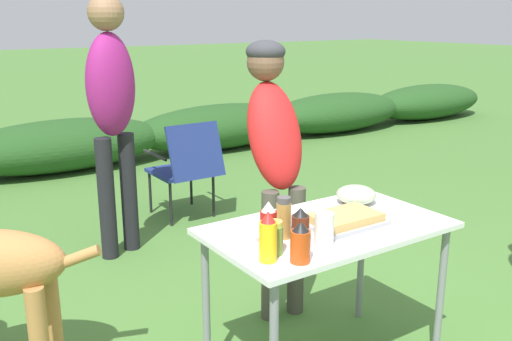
% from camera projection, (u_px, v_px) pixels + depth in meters
% --- Properties ---
extents(shrub_hedge, '(14.40, 0.90, 0.57)m').
position_uv_depth(shrub_hedge, '(62.00, 145.00, 6.27)').
color(shrub_hedge, '#234C1E').
rests_on(shrub_hedge, ground).
extents(folding_table, '(1.10, 0.64, 0.74)m').
position_uv_depth(folding_table, '(327.00, 241.00, 2.60)').
color(folding_table, white).
rests_on(folding_table, ground).
extents(food_tray, '(0.35, 0.24, 0.06)m').
position_uv_depth(food_tray, '(345.00, 220.00, 2.58)').
color(food_tray, '#9E9EA3').
rests_on(food_tray, folding_table).
extents(plate_stack, '(0.26, 0.26, 0.02)m').
position_uv_depth(plate_stack, '(242.00, 231.00, 2.48)').
color(plate_stack, white).
rests_on(plate_stack, folding_table).
extents(mixing_bowl, '(0.20, 0.20, 0.09)m').
position_uv_depth(mixing_bowl, '(356.00, 195.00, 2.88)').
color(mixing_bowl, '#ADBC99').
rests_on(mixing_bowl, folding_table).
extents(paper_cup_stack, '(0.08, 0.08, 0.15)m').
position_uv_depth(paper_cup_stack, '(324.00, 230.00, 2.32)').
color(paper_cup_stack, white).
rests_on(paper_cup_stack, folding_table).
extents(hot_sauce_bottle, '(0.08, 0.08, 0.16)m').
position_uv_depth(hot_sauce_bottle, '(300.00, 243.00, 2.18)').
color(hot_sauce_bottle, '#CC4214').
rests_on(hot_sauce_bottle, folding_table).
extents(spice_jar, '(0.06, 0.06, 0.18)m').
position_uv_depth(spice_jar, '(284.00, 218.00, 2.42)').
color(spice_jar, '#B2893D').
rests_on(spice_jar, folding_table).
extents(ketchup_bottle, '(0.07, 0.07, 0.19)m').
position_uv_depth(ketchup_bottle, '(268.00, 225.00, 2.33)').
color(ketchup_bottle, red).
rests_on(ketchup_bottle, folding_table).
extents(relish_jar, '(0.07, 0.07, 0.14)m').
position_uv_depth(relish_jar, '(274.00, 238.00, 2.26)').
color(relish_jar, olive).
rests_on(relish_jar, folding_table).
extents(mustard_bottle, '(0.07, 0.07, 0.20)m').
position_uv_depth(mustard_bottle, '(268.00, 238.00, 2.18)').
color(mustard_bottle, yellow).
rests_on(mustard_bottle, folding_table).
extents(bbq_sauce_bottle, '(0.07, 0.07, 0.16)m').
position_uv_depth(bbq_sauce_bottle, '(300.00, 227.00, 2.36)').
color(bbq_sauce_bottle, '#562314').
rests_on(bbq_sauce_bottle, folding_table).
extents(standing_person_in_navy_coat, '(0.36, 0.46, 1.53)m').
position_uv_depth(standing_person_in_navy_coat, '(274.00, 143.00, 3.12)').
color(standing_person_in_navy_coat, '#4C473D').
rests_on(standing_person_in_navy_coat, ground).
extents(standing_person_in_red_jacket, '(0.43, 0.37, 1.80)m').
position_uv_depth(standing_person_in_red_jacket, '(112.00, 102.00, 3.85)').
color(standing_person_in_red_jacket, black).
rests_on(standing_person_in_red_jacket, ground).
extents(camp_chair_green_behind_table, '(0.49, 0.60, 0.83)m').
position_uv_depth(camp_chair_green_behind_table, '(186.00, 165.00, 4.72)').
color(camp_chair_green_behind_table, navy).
rests_on(camp_chair_green_behind_table, ground).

